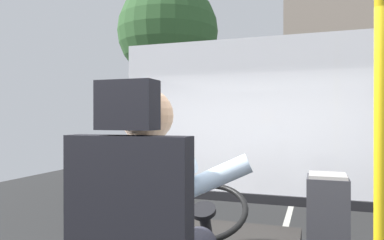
# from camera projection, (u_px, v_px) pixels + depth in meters

# --- Properties ---
(ground) EXTENTS (18.00, 44.00, 0.06)m
(ground) POSITION_uv_depth(u_px,v_px,m) (295.00, 192.00, 10.03)
(ground) COLOR #2C2C2C
(bus_driver) EXTENTS (0.78, 0.61, 0.84)m
(bus_driver) POSITION_uv_depth(u_px,v_px,m) (153.00, 217.00, 1.51)
(bus_driver) COLOR #282833
(bus_driver) RESTS_ON driver_seat
(handrail_pole) EXTENTS (0.04, 0.04, 2.29)m
(handrail_pole) POSITION_uv_depth(u_px,v_px,m) (380.00, 138.00, 1.47)
(handrail_pole) COLOR gold
(handrail_pole) RESTS_ON bus_floor
(windshield_panel) EXTENTS (2.50, 0.08, 1.48)m
(windshield_panel) POSITION_uv_depth(u_px,v_px,m) (253.00, 138.00, 3.23)
(windshield_panel) COLOR silver
(street_tree) EXTENTS (2.80, 2.80, 5.87)m
(street_tree) POSITION_uv_depth(u_px,v_px,m) (168.00, 34.00, 10.12)
(street_tree) COLOR #4C3828
(street_tree) RESTS_ON ground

